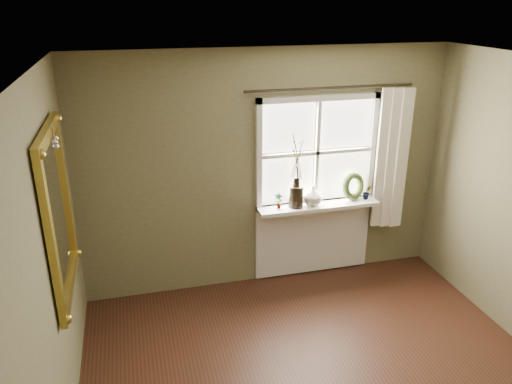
{
  "coord_description": "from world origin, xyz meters",
  "views": [
    {
      "loc": [
        -1.39,
        -2.61,
        3.06
      ],
      "look_at": [
        -0.31,
        1.55,
        1.36
      ],
      "focal_mm": 35.0,
      "sensor_mm": 36.0,
      "label": 1
    }
  ],
  "objects": [
    {
      "name": "curtain",
      "position": [
        1.39,
        2.13,
        1.37
      ],
      "size": [
        0.36,
        0.12,
        1.59
      ],
      "primitive_type": "cube",
      "color": "silver",
      "rests_on": "wall_back"
    },
    {
      "name": "cream_vase",
      "position": [
        0.48,
        2.12,
        1.03
      ],
      "size": [
        0.22,
        0.22,
        0.22
      ],
      "primitive_type": "imported",
      "rotation": [
        0.0,
        0.0,
        0.06
      ],
      "color": "beige",
      "rests_on": "window_sill"
    },
    {
      "name": "dark_jug",
      "position": [
        0.29,
        2.12,
        1.04
      ],
      "size": [
        0.18,
        0.18,
        0.24
      ],
      "primitive_type": "cylinder",
      "rotation": [
        0.0,
        0.0,
        -0.14
      ],
      "color": "black",
      "rests_on": "window_sill"
    },
    {
      "name": "window_sill",
      "position": [
        0.55,
        2.12,
        0.9
      ],
      "size": [
        1.36,
        0.26,
        0.04
      ],
      "primitive_type": "cube",
      "color": "silver",
      "rests_on": "wall_back"
    },
    {
      "name": "wall_back",
      "position": [
        0.0,
        2.3,
        1.3
      ],
      "size": [
        4.0,
        0.1,
        2.6
      ],
      "primitive_type": "cube",
      "color": "#686444",
      "rests_on": "ground"
    },
    {
      "name": "window_frame",
      "position": [
        0.55,
        2.23,
        1.48
      ],
      "size": [
        1.36,
        0.06,
        1.24
      ],
      "color": "silver",
      "rests_on": "wall_back"
    },
    {
      "name": "wall_left",
      "position": [
        -2.05,
        0.0,
        1.3
      ],
      "size": [
        0.1,
        4.5,
        2.6
      ],
      "primitive_type": "cube",
      "color": "#686444",
      "rests_on": "ground"
    },
    {
      "name": "potted_plant_right",
      "position": [
        1.13,
        2.12,
        1.0
      ],
      "size": [
        0.11,
        0.09,
        0.17
      ],
      "primitive_type": "imported",
      "rotation": [
        0.0,
        0.0,
        -0.2
      ],
      "color": "#384C22",
      "rests_on": "window_sill"
    },
    {
      "name": "potted_plant_left",
      "position": [
        0.09,
        2.12,
        1.01
      ],
      "size": [
        0.1,
        0.09,
        0.17
      ],
      "primitive_type": "imported",
      "rotation": [
        0.0,
        0.0,
        -0.32
      ],
      "color": "#384C22",
      "rests_on": "window_sill"
    },
    {
      "name": "gilt_mirror",
      "position": [
        -1.96,
        1.09,
        1.54
      ],
      "size": [
        0.1,
        1.1,
        1.32
      ],
      "color": "white",
      "rests_on": "wall_left"
    },
    {
      "name": "wreath",
      "position": [
        0.98,
        2.16,
        1.04
      ],
      "size": [
        0.35,
        0.26,
        0.33
      ],
      "primitive_type": "torus",
      "rotation": [
        1.36,
        0.0,
        0.4
      ],
      "color": "#384C22",
      "rests_on": "window_sill"
    },
    {
      "name": "window_apron",
      "position": [
        0.55,
        2.23,
        0.46
      ],
      "size": [
        1.36,
        0.04,
        0.88
      ],
      "primitive_type": "cube",
      "color": "silver",
      "rests_on": "ground"
    },
    {
      "name": "curtain_rod",
      "position": [
        0.65,
        2.17,
        2.18
      ],
      "size": [
        1.84,
        0.03,
        0.03
      ],
      "primitive_type": "cylinder",
      "rotation": [
        0.0,
        1.57,
        0.0
      ],
      "color": "black",
      "rests_on": "wall_back"
    },
    {
      "name": "ceiling",
      "position": [
        0.0,
        0.0,
        2.6
      ],
      "size": [
        4.5,
        4.5,
        0.0
      ],
      "primitive_type": "plane",
      "color": "silver",
      "rests_on": "ground"
    }
  ]
}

